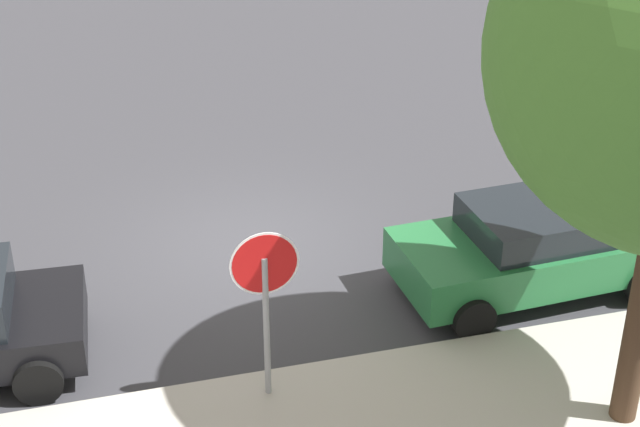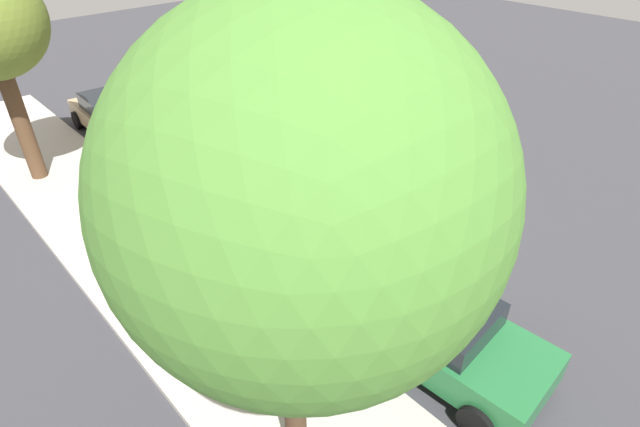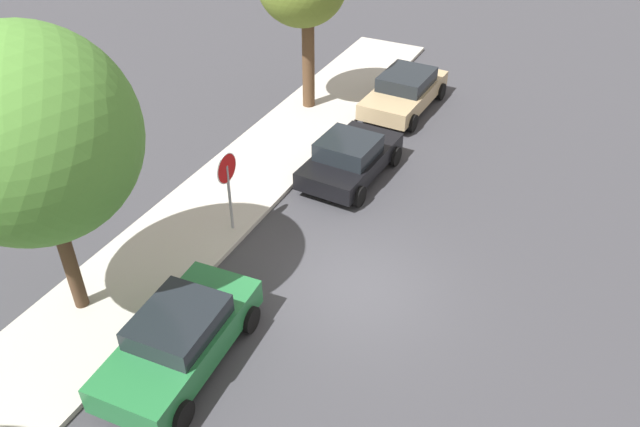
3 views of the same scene
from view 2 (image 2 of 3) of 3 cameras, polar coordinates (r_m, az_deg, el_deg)
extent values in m
plane|color=#38383D|center=(13.45, 5.62, -0.98)|extent=(60.00, 60.00, 0.00)
cube|color=#B2ADA3|center=(10.91, -13.26, -11.21)|extent=(32.00, 3.09, 0.14)
cylinder|color=gray|center=(11.03, -10.69, -3.32)|extent=(0.08, 0.08, 2.16)
cylinder|color=white|center=(10.47, -11.25, 1.05)|extent=(0.85, 0.02, 0.85)
cylinder|color=red|center=(10.47, -11.25, 1.05)|extent=(0.80, 0.03, 0.80)
cube|color=black|center=(15.09, -13.64, 4.90)|extent=(3.98, 2.10, 0.56)
cube|color=black|center=(14.68, -13.56, 6.53)|extent=(1.73, 1.75, 0.56)
cylinder|color=black|center=(16.00, -18.73, 4.65)|extent=(0.65, 0.25, 0.64)
cylinder|color=black|center=(16.64, -12.83, 6.80)|extent=(0.65, 0.25, 0.64)
cylinder|color=black|center=(13.84, -14.32, 0.71)|extent=(0.65, 0.25, 0.64)
cylinder|color=black|center=(14.58, -7.79, 3.32)|extent=(0.65, 0.25, 0.64)
cube|color=#236B38|center=(9.76, 13.03, -13.15)|extent=(4.25, 2.03, 0.65)
cube|color=black|center=(9.38, 13.30, -10.71)|extent=(2.01, 1.69, 0.47)
cylinder|color=black|center=(9.99, 2.95, -13.29)|extent=(0.65, 0.26, 0.64)
cylinder|color=black|center=(11.04, 9.19, -8.21)|extent=(0.65, 0.26, 0.64)
cylinder|color=black|center=(9.12, 17.46, -21.77)|extent=(0.65, 0.26, 0.64)
cylinder|color=black|center=(10.26, 22.46, -15.04)|extent=(0.65, 0.26, 0.64)
cube|color=tan|center=(19.44, -22.18, 10.02)|extent=(4.49, 2.07, 0.58)
cube|color=black|center=(19.39, -22.69, 11.62)|extent=(2.19, 1.75, 0.51)
cylinder|color=black|center=(20.66, -25.96, 9.59)|extent=(0.65, 0.25, 0.64)
cylinder|color=black|center=(21.14, -21.15, 11.25)|extent=(0.65, 0.25, 0.64)
cylinder|color=black|center=(17.97, -22.99, 6.96)|extent=(0.65, 0.25, 0.64)
cylinder|color=black|center=(18.52, -17.60, 8.88)|extent=(0.65, 0.25, 0.64)
cylinder|color=#422D1E|center=(7.43, -2.99, -18.82)|extent=(0.33, 0.33, 3.46)
ellipsoid|color=#4C8433|center=(5.31, -1.71, 1.93)|extent=(4.36, 4.36, 4.40)
cylinder|color=#513823|center=(16.84, -30.88, 8.63)|extent=(0.45, 0.45, 3.58)
camera|label=1|loc=(11.12, -76.70, 12.30)|focal=55.00mm
camera|label=3|loc=(13.60, 74.49, 25.58)|focal=35.00mm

